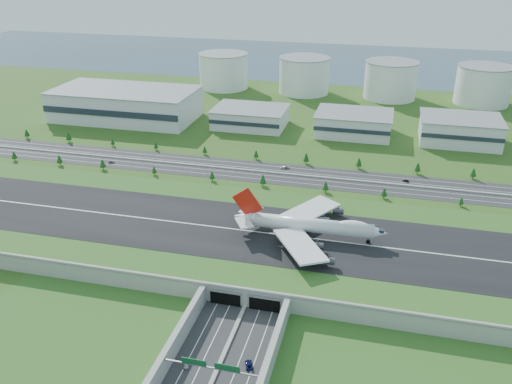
% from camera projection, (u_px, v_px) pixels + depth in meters
% --- Properties ---
extents(ground, '(1200.00, 1200.00, 0.00)m').
position_uv_depth(ground, '(271.00, 248.00, 272.16)').
color(ground, '#31551A').
rests_on(ground, ground).
extents(airfield_deck, '(520.00, 100.00, 9.20)m').
position_uv_depth(airfield_deck, '(271.00, 241.00, 270.35)').
color(airfield_deck, gray).
rests_on(airfield_deck, ground).
extents(sign_gantry_near, '(38.70, 0.70, 9.80)m').
position_uv_depth(sign_gantry_near, '(211.00, 368.00, 185.55)').
color(sign_gantry_near, gray).
rests_on(sign_gantry_near, ground).
extents(north_expressway, '(560.00, 36.00, 0.12)m').
position_uv_depth(north_expressway, '(302.00, 176.00, 355.78)').
color(north_expressway, '#28282B').
rests_on(north_expressway, ground).
extents(tree_row, '(504.23, 48.54, 8.31)m').
position_uv_depth(tree_row, '(342.00, 173.00, 348.62)').
color(tree_row, '#3D2819').
rests_on(tree_row, ground).
extents(hangar_west, '(120.00, 60.00, 25.00)m').
position_uv_depth(hangar_west, '(126.00, 104.00, 467.22)').
color(hangar_west, silver).
rests_on(hangar_west, ground).
extents(hangar_mid_a, '(58.00, 42.00, 15.00)m').
position_uv_depth(hangar_mid_a, '(250.00, 117.00, 449.51)').
color(hangar_mid_a, silver).
rests_on(hangar_mid_a, ground).
extents(hangar_mid_b, '(58.00, 42.00, 17.00)m').
position_uv_depth(hangar_mid_b, '(354.00, 124.00, 430.39)').
color(hangar_mid_b, silver).
rests_on(hangar_mid_b, ground).
extents(hangar_mid_c, '(58.00, 42.00, 19.00)m').
position_uv_depth(hangar_mid_c, '(460.00, 130.00, 412.36)').
color(hangar_mid_c, silver).
rests_on(hangar_mid_c, ground).
extents(fuel_tank_a, '(50.00, 50.00, 35.00)m').
position_uv_depth(fuel_tank_a, '(224.00, 71.00, 564.18)').
color(fuel_tank_a, white).
rests_on(fuel_tank_a, ground).
extents(fuel_tank_b, '(50.00, 50.00, 35.00)m').
position_uv_depth(fuel_tank_b, '(304.00, 76.00, 545.47)').
color(fuel_tank_b, white).
rests_on(fuel_tank_b, ground).
extents(fuel_tank_c, '(50.00, 50.00, 35.00)m').
position_uv_depth(fuel_tank_c, '(391.00, 80.00, 526.77)').
color(fuel_tank_c, white).
rests_on(fuel_tank_c, ground).
extents(fuel_tank_d, '(50.00, 50.00, 35.00)m').
position_uv_depth(fuel_tank_d, '(483.00, 85.00, 508.06)').
color(fuel_tank_d, white).
rests_on(fuel_tank_d, ground).
extents(bay_water, '(1200.00, 260.00, 0.06)m').
position_uv_depth(bay_water, '(352.00, 62.00, 694.79)').
color(bay_water, '#314A5E').
rests_on(bay_water, ground).
extents(boeing_747, '(76.31, 72.12, 23.59)m').
position_uv_depth(boeing_747, '(309.00, 225.00, 263.48)').
color(boeing_747, white).
rests_on(boeing_747, airfield_deck).
extents(car_0, '(2.39, 5.01, 1.65)m').
position_uv_depth(car_0, '(187.00, 364.00, 196.02)').
color(car_0, '#B6B6BB').
rests_on(car_0, ground).
extents(car_2, '(4.34, 6.03, 1.53)m').
position_uv_depth(car_2, '(249.00, 365.00, 195.78)').
color(car_2, '#0B113B').
rests_on(car_2, ground).
extents(car_4, '(4.81, 3.15, 1.52)m').
position_uv_depth(car_4, '(111.00, 162.00, 376.11)').
color(car_4, slate).
rests_on(car_4, ground).
extents(car_5, '(4.23, 2.57, 1.32)m').
position_uv_depth(car_5, '(406.00, 181.00, 346.75)').
color(car_5, black).
rests_on(car_5, ground).
extents(car_7, '(6.37, 4.21, 1.72)m').
position_uv_depth(car_7, '(284.00, 167.00, 367.32)').
color(car_7, silver).
rests_on(car_7, ground).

